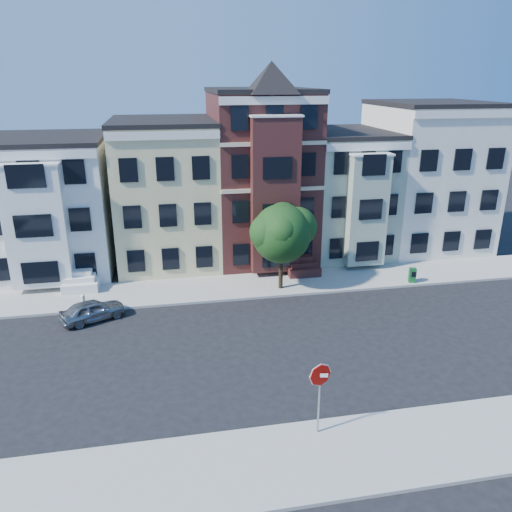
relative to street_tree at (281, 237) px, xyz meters
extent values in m
plane|color=black|center=(0.11, -7.13, -3.57)|extent=(120.00, 120.00, 0.00)
cube|color=#9E9B93|center=(0.11, 0.87, -3.50)|extent=(60.00, 4.00, 0.15)
cube|color=#9E9B93|center=(0.11, -15.13, -3.50)|extent=(60.00, 4.00, 0.15)
cube|color=white|center=(-14.89, 7.37, 0.93)|extent=(8.00, 9.00, 9.00)
cube|color=beige|center=(-6.89, 7.37, 1.43)|extent=(7.00, 9.00, 10.00)
cube|color=#421C19|center=(0.11, 7.37, 2.43)|extent=(7.00, 9.00, 12.00)
cube|color=#98A690|center=(6.61, 7.37, 0.93)|extent=(6.00, 9.00, 9.00)
cube|color=silver|center=(13.61, 7.37, 1.93)|extent=(8.00, 9.00, 11.00)
imported|color=gray|center=(-11.44, -2.16, -2.96)|extent=(3.85, 2.81, 1.22)
cube|color=#155C27|center=(8.81, -0.68, -2.93)|extent=(0.54, 0.50, 0.98)
cylinder|color=white|center=(-12.11, -0.83, -3.06)|extent=(0.34, 0.34, 0.73)
camera|label=1|loc=(-7.07, -28.90, 9.47)|focal=35.00mm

